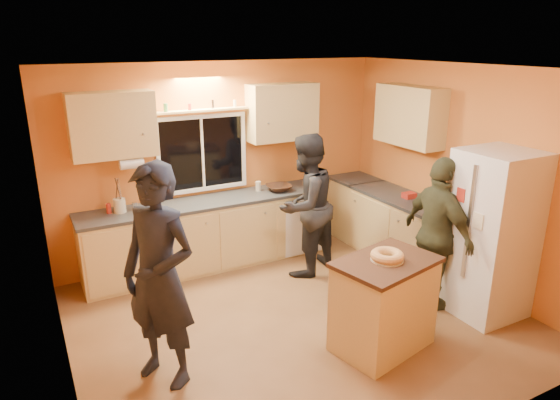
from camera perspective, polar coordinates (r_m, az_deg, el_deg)
ground at (r=5.51m, az=2.01°, el=-13.40°), size 4.50×4.50×0.00m
room_shell at (r=5.26m, az=1.10°, el=4.28°), size 4.54×4.04×2.61m
back_counter at (r=6.68m, az=-5.14°, el=-3.25°), size 4.23×0.62×0.90m
right_counter at (r=6.73m, az=14.45°, el=-3.63°), size 0.62×1.84×0.90m
refrigerator at (r=5.71m, az=23.06°, el=-3.66°), size 0.72×0.70×1.80m
island at (r=4.94m, az=11.77°, el=-11.50°), size 1.07×0.84×0.92m
bundt_pastry at (r=4.72m, az=12.15°, el=-6.24°), size 0.31×0.31×0.09m
person_left at (r=4.31m, az=-13.62°, el=-8.56°), size 0.79×0.85×1.95m
person_center at (r=6.17m, az=2.93°, el=-0.64°), size 1.06×0.95×1.79m
person_right at (r=5.65m, az=17.60°, el=-3.79°), size 0.48×1.03×1.70m
mixing_bowl at (r=6.74m, az=-0.14°, el=1.41°), size 0.36×0.36×0.08m
utensil_crock at (r=6.18m, az=-17.86°, el=-0.60°), size 0.14×0.14×0.17m
potted_plant at (r=5.98m, az=19.75°, el=-0.64°), size 0.34×0.31×0.33m
red_box at (r=6.64m, az=14.54°, el=0.52°), size 0.16×0.12×0.07m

